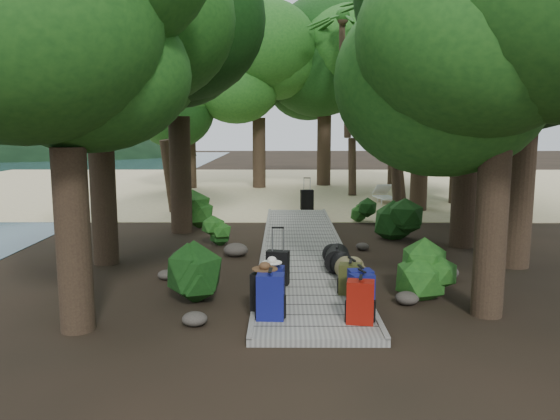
# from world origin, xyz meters

# --- Properties ---
(ground) EXTENTS (120.00, 120.00, 0.00)m
(ground) POSITION_xyz_m (0.00, 0.00, 0.00)
(ground) COLOR black
(ground) RESTS_ON ground
(sand_beach) EXTENTS (40.00, 22.00, 0.02)m
(sand_beach) POSITION_xyz_m (0.00, 16.00, 0.01)
(sand_beach) COLOR beige
(sand_beach) RESTS_ON ground
(boardwalk) EXTENTS (2.00, 12.00, 0.12)m
(boardwalk) POSITION_xyz_m (0.00, 1.00, 0.06)
(boardwalk) COLOR gray
(boardwalk) RESTS_ON ground
(backpack_left_a) EXTENTS (0.43, 0.31, 0.78)m
(backpack_left_a) POSITION_xyz_m (-0.68, -4.17, 0.51)
(backpack_left_a) COLOR navy
(backpack_left_a) RESTS_ON boardwalk
(backpack_left_b) EXTENTS (0.44, 0.38, 0.70)m
(backpack_left_b) POSITION_xyz_m (-0.79, -3.85, 0.47)
(backpack_left_b) COLOR black
(backpack_left_b) RESTS_ON boardwalk
(backpack_left_c) EXTENTS (0.41, 0.32, 0.69)m
(backpack_left_c) POSITION_xyz_m (-0.66, -3.42, 0.47)
(backpack_left_c) COLOR navy
(backpack_left_c) RESTS_ON boardwalk
(backpack_right_a) EXTENTS (0.44, 0.35, 0.72)m
(backpack_right_a) POSITION_xyz_m (0.66, -4.34, 0.48)
(backpack_right_a) COLOR #7E0802
(backpack_right_a) RESTS_ON boardwalk
(backpack_right_b) EXTENTS (0.42, 0.35, 0.65)m
(backpack_right_b) POSITION_xyz_m (0.77, -3.73, 0.44)
(backpack_right_b) COLOR navy
(backpack_right_b) RESTS_ON boardwalk
(backpack_right_c) EXTENTS (0.42, 0.32, 0.66)m
(backpack_right_c) POSITION_xyz_m (0.78, -3.49, 0.45)
(backpack_right_c) COLOR navy
(backpack_right_c) RESTS_ON boardwalk
(backpack_right_d) EXTENTS (0.43, 0.34, 0.60)m
(backpack_right_d) POSITION_xyz_m (0.69, -2.90, 0.42)
(backpack_right_d) COLOR #3E3D17
(backpack_right_d) RESTS_ON boardwalk
(duffel_right_khaki) EXTENTS (0.59, 0.75, 0.45)m
(duffel_right_khaki) POSITION_xyz_m (0.80, -2.24, 0.34)
(duffel_right_khaki) COLOR olive
(duffel_right_khaki) RESTS_ON boardwalk
(duffel_right_black) EXTENTS (0.57, 0.81, 0.48)m
(duffel_right_black) POSITION_xyz_m (0.62, -1.26, 0.36)
(duffel_right_black) COLOR black
(duffel_right_black) RESTS_ON boardwalk
(suitcase_on_boardwalk) EXTENTS (0.45, 0.31, 0.63)m
(suitcase_on_boardwalk) POSITION_xyz_m (-0.59, -2.30, 0.44)
(suitcase_on_boardwalk) COLOR black
(suitcase_on_boardwalk) RESTS_ON boardwalk
(lone_suitcase_on_sand) EXTENTS (0.49, 0.32, 0.73)m
(lone_suitcase_on_sand) POSITION_xyz_m (0.40, 7.76, 0.39)
(lone_suitcase_on_sand) COLOR black
(lone_suitcase_on_sand) RESTS_ON sand_beach
(hat_brown) EXTENTS (0.41, 0.41, 0.12)m
(hat_brown) POSITION_xyz_m (-0.78, -3.87, 0.88)
(hat_brown) COLOR #51351E
(hat_brown) RESTS_ON backpack_left_b
(hat_white) EXTENTS (0.33, 0.33, 0.11)m
(hat_white) POSITION_xyz_m (-0.67, -3.44, 0.87)
(hat_white) COLOR silver
(hat_white) RESTS_ON backpack_left_c
(kayak) EXTENTS (0.85, 3.35, 0.33)m
(kayak) POSITION_xyz_m (-3.84, 9.42, 0.19)
(kayak) COLOR #A61C0E
(kayak) RESTS_ON sand_beach
(sun_lounger) EXTENTS (1.04, 2.16, 0.67)m
(sun_lounger) POSITION_xyz_m (3.67, 9.71, 0.35)
(sun_lounger) COLOR silver
(sun_lounger) RESTS_ON sand_beach
(tree_right_a) EXTENTS (4.30, 4.30, 7.16)m
(tree_right_a) POSITION_xyz_m (2.82, -3.64, 3.58)
(tree_right_a) COLOR black
(tree_right_a) RESTS_ON ground
(tree_right_b) EXTENTS (5.64, 5.64, 10.07)m
(tree_right_b) POSITION_xyz_m (4.57, -0.44, 5.04)
(tree_right_b) COLOR black
(tree_right_b) RESTS_ON ground
(tree_right_c) EXTENTS (5.07, 5.07, 8.77)m
(tree_right_c) POSITION_xyz_m (4.09, 1.53, 4.39)
(tree_right_c) COLOR black
(tree_right_c) RESTS_ON ground
(tree_right_d) EXTENTS (5.92, 5.92, 10.85)m
(tree_right_d) POSITION_xyz_m (5.21, 3.64, 5.42)
(tree_right_d) COLOR black
(tree_right_d) RESTS_ON ground
(tree_right_e) EXTENTS (4.91, 4.91, 8.83)m
(tree_right_e) POSITION_xyz_m (4.48, 7.70, 4.42)
(tree_right_e) COLOR black
(tree_right_e) RESTS_ON ground
(tree_right_f) EXTENTS (5.47, 5.47, 9.76)m
(tree_right_f) POSITION_xyz_m (6.52, 9.56, 4.88)
(tree_right_f) COLOR black
(tree_right_f) RESTS_ON ground
(tree_left_a) EXTENTS (4.33, 4.33, 7.22)m
(tree_left_a) POSITION_xyz_m (-3.58, -4.35, 3.61)
(tree_left_a) COLOR black
(tree_left_a) RESTS_ON ground
(tree_left_b) EXTENTS (4.42, 4.42, 7.96)m
(tree_left_b) POSITION_xyz_m (-4.46, -0.26, 3.98)
(tree_left_b) COLOR black
(tree_left_b) RESTS_ON ground
(tree_left_c) EXTENTS (5.04, 5.04, 8.77)m
(tree_left_c) POSITION_xyz_m (-3.44, 3.43, 4.38)
(tree_left_c) COLOR black
(tree_left_c) RESTS_ON ground
(tree_back_a) EXTENTS (5.33, 5.33, 9.22)m
(tree_back_a) POSITION_xyz_m (-1.69, 15.29, 4.61)
(tree_back_a) COLOR black
(tree_back_a) RESTS_ON ground
(tree_back_b) EXTENTS (5.74, 5.74, 10.25)m
(tree_back_b) POSITION_xyz_m (1.65, 16.46, 5.13)
(tree_back_b) COLOR black
(tree_back_b) RESTS_ON ground
(tree_back_c) EXTENTS (5.29, 5.29, 9.53)m
(tree_back_c) POSITION_xyz_m (5.26, 15.96, 4.76)
(tree_back_c) COLOR black
(tree_back_c) RESTS_ON ground
(tree_back_d) EXTENTS (4.36, 4.36, 7.26)m
(tree_back_d) POSITION_xyz_m (-5.09, 15.09, 3.63)
(tree_back_d) COLOR black
(tree_back_d) RESTS_ON ground
(palm_right_a) EXTENTS (4.11, 4.11, 7.01)m
(palm_right_a) POSITION_xyz_m (3.46, 5.94, 3.51)
(palm_right_a) COLOR #164112
(palm_right_a) RESTS_ON ground
(palm_right_b) EXTENTS (4.06, 4.06, 7.85)m
(palm_right_b) POSITION_xyz_m (4.53, 10.85, 3.92)
(palm_right_b) COLOR #164112
(palm_right_b) RESTS_ON ground
(palm_right_c) EXTENTS (4.83, 4.83, 7.69)m
(palm_right_c) POSITION_xyz_m (2.88, 12.28, 3.84)
(palm_right_c) COLOR #164112
(palm_right_c) RESTS_ON ground
(palm_left_a) EXTENTS (4.92, 4.92, 7.83)m
(palm_left_a) POSITION_xyz_m (-4.68, 7.12, 3.92)
(palm_left_a) COLOR #164112
(palm_left_a) RESTS_ON ground
(rock_left_a) EXTENTS (0.39, 0.36, 0.22)m
(rock_left_a) POSITION_xyz_m (-1.85, -4.16, 0.11)
(rock_left_a) COLOR #4C473F
(rock_left_a) RESTS_ON ground
(rock_left_b) EXTENTS (0.36, 0.32, 0.20)m
(rock_left_b) POSITION_xyz_m (-2.82, -1.59, 0.10)
(rock_left_b) COLOR #4C473F
(rock_left_b) RESTS_ON ground
(rock_left_c) EXTENTS (0.57, 0.51, 0.31)m
(rock_left_c) POSITION_xyz_m (-1.61, 0.42, 0.16)
(rock_left_c) COLOR #4C473F
(rock_left_c) RESTS_ON ground
(rock_left_d) EXTENTS (0.33, 0.30, 0.18)m
(rock_left_d) POSITION_xyz_m (-2.37, 3.05, 0.09)
(rock_left_d) COLOR #4C473F
(rock_left_d) RESTS_ON ground
(rock_right_a) EXTENTS (0.41, 0.37, 0.23)m
(rock_right_a) POSITION_xyz_m (1.65, -3.12, 0.11)
(rock_right_a) COLOR #4C473F
(rock_right_a) RESTS_ON ground
(rock_right_b) EXTENTS (0.51, 0.46, 0.28)m
(rock_right_b) POSITION_xyz_m (2.79, -1.52, 0.14)
(rock_right_b) COLOR #4C473F
(rock_right_b) RESTS_ON ground
(rock_right_c) EXTENTS (0.33, 0.30, 0.18)m
(rock_right_c) POSITION_xyz_m (1.49, 1.12, 0.09)
(rock_right_c) COLOR #4C473F
(rock_right_c) RESTS_ON ground
(shrub_left_a) EXTENTS (1.15, 1.15, 1.04)m
(shrub_left_a) POSITION_xyz_m (-2.07, -3.13, 0.52)
(shrub_left_a) COLOR #194815
(shrub_left_a) RESTS_ON ground
(shrub_left_b) EXTENTS (0.79, 0.79, 0.72)m
(shrub_left_b) POSITION_xyz_m (-2.15, 1.43, 0.36)
(shrub_left_b) COLOR #194815
(shrub_left_b) RESTS_ON ground
(shrub_left_c) EXTENTS (1.30, 1.30, 1.17)m
(shrub_left_c) POSITION_xyz_m (-3.05, 4.19, 0.59)
(shrub_left_c) COLOR #194815
(shrub_left_c) RESTS_ON ground
(shrub_right_a) EXTENTS (1.01, 1.01, 0.91)m
(shrub_right_a) POSITION_xyz_m (2.09, -2.73, 0.45)
(shrub_right_a) COLOR #194815
(shrub_right_a) RESTS_ON ground
(shrub_right_b) EXTENTS (1.28, 1.28, 1.15)m
(shrub_right_b) POSITION_xyz_m (2.72, 2.47, 0.57)
(shrub_right_b) COLOR #194815
(shrub_right_b) RESTS_ON ground
(shrub_right_c) EXTENTS (0.77, 0.77, 0.69)m
(shrub_right_c) POSITION_xyz_m (2.06, 5.06, 0.35)
(shrub_right_c) COLOR #194815
(shrub_right_c) RESTS_ON ground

